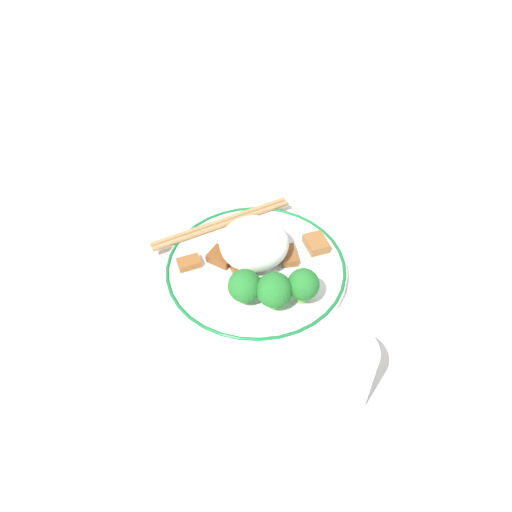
{
  "coord_description": "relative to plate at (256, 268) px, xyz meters",
  "views": [
    {
      "loc": [
        -0.4,
        -0.25,
        0.52
      ],
      "look_at": [
        0.0,
        0.0,
        0.03
      ],
      "focal_mm": 35.0,
      "sensor_mm": 36.0,
      "label": 1
    }
  ],
  "objects": [
    {
      "name": "broccoli_back_left",
      "position": [
        -0.06,
        -0.02,
        0.03
      ],
      "size": [
        0.04,
        0.04,
        0.05
      ],
      "color": "#7FB756",
      "rests_on": "plate"
    },
    {
      "name": "ground_plane",
      "position": [
        0.0,
        0.0,
        -0.01
      ],
      "size": [
        3.0,
        3.0,
        0.0
      ],
      "primitive_type": "plane",
      "color": "silver"
    },
    {
      "name": "meat_far_scatter",
      "position": [
        0.08,
        -0.05,
        0.01
      ],
      "size": [
        0.04,
        0.05,
        0.01
      ],
      "color": "#9E6633",
      "rests_on": "plate"
    },
    {
      "name": "rice_mound",
      "position": [
        0.01,
        0.01,
        0.03
      ],
      "size": [
        0.1,
        0.1,
        0.06
      ],
      "color": "white",
      "rests_on": "plate"
    },
    {
      "name": "meat_near_front",
      "position": [
        0.05,
        0.01,
        0.01
      ],
      "size": [
        0.03,
        0.02,
        0.01
      ],
      "color": "#9E6633",
      "rests_on": "plate"
    },
    {
      "name": "meat_on_rice_edge",
      "position": [
        -0.05,
        0.08,
        0.01
      ],
      "size": [
        0.04,
        0.03,
        0.01
      ],
      "color": "#995B28",
      "rests_on": "plate"
    },
    {
      "name": "chopsticks",
      "position": [
        0.04,
        0.09,
        0.01
      ],
      "size": [
        0.2,
        0.13,
        0.01
      ],
      "color": "#AD8451",
      "rests_on": "plate"
    },
    {
      "name": "meat_near_left",
      "position": [
        -0.02,
        0.01,
        0.01
      ],
      "size": [
        0.04,
        0.04,
        0.01
      ],
      "color": "brown",
      "rests_on": "plate"
    },
    {
      "name": "meat_mid_left",
      "position": [
        0.06,
        0.04,
        0.01
      ],
      "size": [
        0.03,
        0.03,
        0.01
      ],
      "color": "brown",
      "rests_on": "plate"
    },
    {
      "name": "drinking_glass",
      "position": [
        -0.11,
        -0.17,
        0.04
      ],
      "size": [
        0.07,
        0.07,
        0.09
      ],
      "color": "silver",
      "rests_on": "ground_plane"
    },
    {
      "name": "broccoli_back_center",
      "position": [
        -0.05,
        -0.06,
        0.04
      ],
      "size": [
        0.05,
        0.05,
        0.05
      ],
      "color": "#7FB756",
      "rests_on": "plate"
    },
    {
      "name": "meat_mid_right",
      "position": [
        0.02,
        0.04,
        0.01
      ],
      "size": [
        0.04,
        0.05,
        0.01
      ],
      "color": "#9E6633",
      "rests_on": "plate"
    },
    {
      "name": "plate",
      "position": [
        0.0,
        0.0,
        0.0
      ],
      "size": [
        0.25,
        0.25,
        0.02
      ],
      "color": "white",
      "rests_on": "ground_plane"
    },
    {
      "name": "meat_near_back",
      "position": [
        0.04,
        -0.03,
        0.01
      ],
      "size": [
        0.04,
        0.04,
        0.01
      ],
      "color": "brown",
      "rests_on": "plate"
    },
    {
      "name": "meat_near_right",
      "position": [
        -0.02,
        0.05,
        0.01
      ],
      "size": [
        0.03,
        0.04,
        0.01
      ],
      "color": "brown",
      "rests_on": "plate"
    },
    {
      "name": "broccoli_back_right",
      "position": [
        -0.02,
        -0.08,
        0.04
      ],
      "size": [
        0.04,
        0.04,
        0.05
      ],
      "color": "#7FB756",
      "rests_on": "plate"
    }
  ]
}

